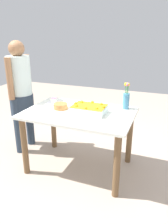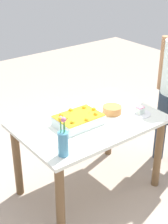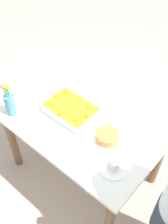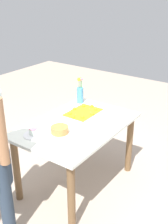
# 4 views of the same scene
# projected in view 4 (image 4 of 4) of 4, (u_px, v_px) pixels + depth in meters

# --- Properties ---
(ground_plane) EXTENTS (8.00, 8.00, 0.00)m
(ground_plane) POSITION_uv_depth(u_px,v_px,m) (77.00, 183.00, 3.10)
(ground_plane) COLOR tan
(dining_table) EXTENTS (1.23, 0.83, 0.73)m
(dining_table) POSITION_uv_depth(u_px,v_px,m) (77.00, 135.00, 2.85)
(dining_table) COLOR white
(dining_table) RESTS_ON ground_plane
(sheet_cake) EXTENTS (0.37, 0.26, 0.11)m
(sheet_cake) POSITION_uv_depth(u_px,v_px,m) (83.00, 115.00, 2.88)
(sheet_cake) COLOR white
(sheet_cake) RESTS_ON dining_table
(serving_plate_with_slice) EXTENTS (0.19, 0.19, 0.07)m
(serving_plate_with_slice) POSITION_uv_depth(u_px,v_px,m) (34.00, 134.00, 2.58)
(serving_plate_with_slice) COLOR white
(serving_plate_with_slice) RESTS_ON dining_table
(cake_knife) EXTENTS (0.13, 0.16, 0.00)m
(cake_knife) POSITION_uv_depth(u_px,v_px,m) (88.00, 139.00, 2.52)
(cake_knife) COLOR silver
(cake_knife) RESTS_ON dining_table
(flower_vase) EXTENTS (0.08, 0.08, 0.31)m
(flower_vase) POSITION_uv_depth(u_px,v_px,m) (80.00, 93.00, 3.26)
(flower_vase) COLOR teal
(flower_vase) RESTS_ON dining_table
(fruit_bowl) EXTENTS (0.17, 0.17, 0.06)m
(fruit_bowl) POSITION_uv_depth(u_px,v_px,m) (60.00, 130.00, 2.62)
(fruit_bowl) COLOR #BE7A3E
(fruit_bowl) RESTS_ON dining_table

